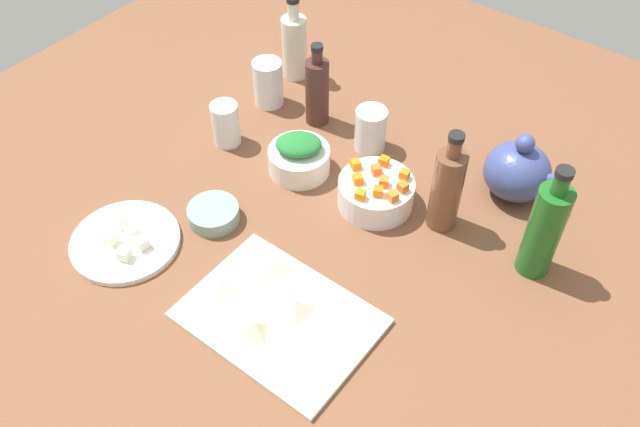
% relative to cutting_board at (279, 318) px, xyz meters
% --- Properties ---
extents(tabletop, '(1.90, 1.90, 0.03)m').
position_rel_cutting_board_xyz_m(tabletop, '(-0.07, 0.21, -0.02)').
color(tabletop, brown).
rests_on(tabletop, ground).
extents(cutting_board, '(0.32, 0.24, 0.01)m').
position_rel_cutting_board_xyz_m(cutting_board, '(0.00, 0.00, 0.00)').
color(cutting_board, silver).
rests_on(cutting_board, tabletop).
extents(plate_tofu, '(0.21, 0.21, 0.01)m').
position_rel_cutting_board_xyz_m(plate_tofu, '(-0.35, -0.05, 0.00)').
color(plate_tofu, white).
rests_on(plate_tofu, tabletop).
extents(bowl_greens, '(0.13, 0.13, 0.06)m').
position_rel_cutting_board_xyz_m(bowl_greens, '(-0.21, 0.32, 0.02)').
color(bowl_greens, white).
rests_on(bowl_greens, tabletop).
extents(bowl_carrots, '(0.15, 0.15, 0.06)m').
position_rel_cutting_board_xyz_m(bowl_carrots, '(-0.03, 0.34, 0.02)').
color(bowl_carrots, white).
rests_on(bowl_carrots, tabletop).
extents(bowl_small_side, '(0.10, 0.10, 0.03)m').
position_rel_cutting_board_xyz_m(bowl_small_side, '(-0.26, 0.10, 0.01)').
color(bowl_small_side, gray).
rests_on(bowl_small_side, tabletop).
extents(teapot, '(0.15, 0.13, 0.15)m').
position_rel_cutting_board_xyz_m(teapot, '(0.18, 0.53, 0.06)').
color(teapot, '#3C4987').
rests_on(teapot, tabletop).
extents(bottle_0, '(0.05, 0.05, 0.20)m').
position_rel_cutting_board_xyz_m(bottle_0, '(-0.28, 0.47, 0.08)').
color(bottle_0, '#442520').
rests_on(bottle_0, tabletop).
extents(bottle_1, '(0.06, 0.06, 0.25)m').
position_rel_cutting_board_xyz_m(bottle_1, '(0.30, 0.38, 0.10)').
color(bottle_1, '#1D6120').
rests_on(bottle_1, tabletop).
extents(bottle_2, '(0.06, 0.06, 0.21)m').
position_rel_cutting_board_xyz_m(bottle_2, '(-0.43, 0.58, 0.08)').
color(bottle_2, silver).
rests_on(bottle_2, tabletop).
extents(bottle_3, '(0.06, 0.06, 0.23)m').
position_rel_cutting_board_xyz_m(bottle_3, '(0.10, 0.37, 0.09)').
color(bottle_3, brown).
rests_on(bottle_3, tabletop).
extents(drinking_glass_0, '(0.07, 0.07, 0.10)m').
position_rel_cutting_board_xyz_m(drinking_glass_0, '(-0.14, 0.47, 0.04)').
color(drinking_glass_0, white).
rests_on(drinking_glass_0, tabletop).
extents(drinking_glass_1, '(0.06, 0.06, 0.10)m').
position_rel_cutting_board_xyz_m(drinking_glass_1, '(-0.40, 0.29, 0.04)').
color(drinking_glass_1, white).
rests_on(drinking_glass_1, tabletop).
extents(drinking_glass_2, '(0.07, 0.07, 0.11)m').
position_rel_cutting_board_xyz_m(drinking_glass_2, '(-0.41, 0.46, 0.05)').
color(drinking_glass_2, white).
rests_on(drinking_glass_2, tabletop).
extents(carrot_cube_0, '(0.03, 0.03, 0.02)m').
position_rel_cutting_board_xyz_m(carrot_cube_0, '(-0.04, 0.36, 0.06)').
color(carrot_cube_0, orange).
rests_on(carrot_cube_0, bowl_carrots).
extents(carrot_cube_1, '(0.02, 0.02, 0.02)m').
position_rel_cutting_board_xyz_m(carrot_cube_1, '(-0.01, 0.34, 0.06)').
color(carrot_cube_1, orange).
rests_on(carrot_cube_1, bowl_carrots).
extents(carrot_cube_2, '(0.02, 0.02, 0.02)m').
position_rel_cutting_board_xyz_m(carrot_cube_2, '(0.01, 0.38, 0.06)').
color(carrot_cube_2, orange).
rests_on(carrot_cube_2, bowl_carrots).
extents(carrot_cube_3, '(0.02, 0.02, 0.02)m').
position_rel_cutting_board_xyz_m(carrot_cube_3, '(-0.01, 0.31, 0.06)').
color(carrot_cube_3, orange).
rests_on(carrot_cube_3, bowl_carrots).
extents(carrot_cube_4, '(0.03, 0.03, 0.02)m').
position_rel_cutting_board_xyz_m(carrot_cube_4, '(-0.06, 0.31, 0.06)').
color(carrot_cube_4, orange).
rests_on(carrot_cube_4, bowl_carrots).
extents(carrot_cube_5, '(0.02, 0.02, 0.02)m').
position_rel_cutting_board_xyz_m(carrot_cube_5, '(0.02, 0.35, 0.06)').
color(carrot_cube_5, orange).
rests_on(carrot_cube_5, bowl_carrots).
extents(carrot_cube_6, '(0.02, 0.02, 0.02)m').
position_rel_cutting_board_xyz_m(carrot_cube_6, '(-0.03, 0.28, 0.06)').
color(carrot_cube_6, orange).
rests_on(carrot_cube_6, bowl_carrots).
extents(carrot_cube_7, '(0.02, 0.02, 0.02)m').
position_rel_cutting_board_xyz_m(carrot_cube_7, '(-0.08, 0.34, 0.06)').
color(carrot_cube_7, orange).
rests_on(carrot_cube_7, bowl_carrots).
extents(carrot_cube_8, '(0.02, 0.02, 0.02)m').
position_rel_cutting_board_xyz_m(carrot_cube_8, '(-0.05, 0.39, 0.06)').
color(carrot_cube_8, orange).
rests_on(carrot_cube_8, bowl_carrots).
extents(carrot_cube_9, '(0.02, 0.02, 0.02)m').
position_rel_cutting_board_xyz_m(carrot_cube_9, '(0.02, 0.31, 0.06)').
color(carrot_cube_9, orange).
rests_on(carrot_cube_9, bowl_carrots).
extents(chopped_greens_mound, '(0.12, 0.12, 0.03)m').
position_rel_cutting_board_xyz_m(chopped_greens_mound, '(-0.21, 0.32, 0.07)').
color(chopped_greens_mound, '#237630').
rests_on(chopped_greens_mound, bowl_greens).
extents(tofu_cube_0, '(0.03, 0.03, 0.02)m').
position_rel_cutting_board_xyz_m(tofu_cube_0, '(-0.36, -0.07, 0.02)').
color(tofu_cube_0, white).
rests_on(tofu_cube_0, plate_tofu).
extents(tofu_cube_1, '(0.03, 0.03, 0.02)m').
position_rel_cutting_board_xyz_m(tofu_cube_1, '(-0.34, -0.03, 0.02)').
color(tofu_cube_1, white).
rests_on(tofu_cube_1, plate_tofu).
extents(tofu_cube_2, '(0.03, 0.03, 0.02)m').
position_rel_cutting_board_xyz_m(tofu_cube_2, '(-0.31, -0.08, 0.02)').
color(tofu_cube_2, white).
rests_on(tofu_cube_2, plate_tofu).
extents(tofu_cube_3, '(0.02, 0.02, 0.02)m').
position_rel_cutting_board_xyz_m(tofu_cube_3, '(-0.38, -0.03, 0.02)').
color(tofu_cube_3, white).
rests_on(tofu_cube_3, plate_tofu).
extents(tofu_cube_4, '(0.03, 0.03, 0.02)m').
position_rel_cutting_board_xyz_m(tofu_cube_4, '(-0.30, -0.04, 0.02)').
color(tofu_cube_4, white).
rests_on(tofu_cube_4, plate_tofu).
extents(dumpling_0, '(0.07, 0.07, 0.03)m').
position_rel_cutting_board_xyz_m(dumpling_0, '(0.01, 0.03, 0.02)').
color(dumpling_0, beige).
rests_on(dumpling_0, cutting_board).
extents(dumpling_1, '(0.05, 0.05, 0.03)m').
position_rel_cutting_board_xyz_m(dumpling_1, '(-0.01, -0.05, 0.02)').
color(dumpling_1, beige).
rests_on(dumpling_1, cutting_board).
extents(dumpling_2, '(0.06, 0.06, 0.02)m').
position_rel_cutting_board_xyz_m(dumpling_2, '(-0.07, 0.07, 0.02)').
color(dumpling_2, beige).
rests_on(dumpling_2, cutting_board).
extents(dumpling_3, '(0.07, 0.07, 0.02)m').
position_rel_cutting_board_xyz_m(dumpling_3, '(-0.12, -0.02, 0.02)').
color(dumpling_3, beige).
rests_on(dumpling_3, cutting_board).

